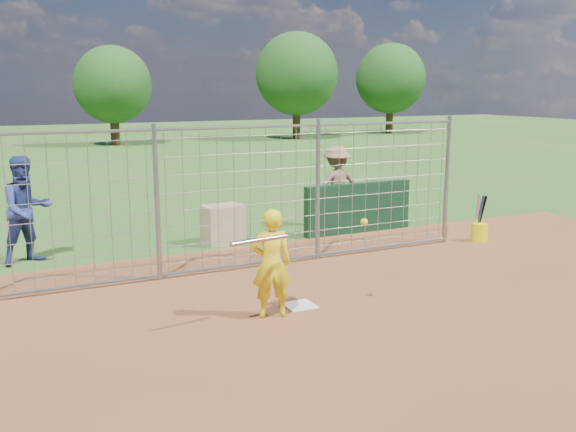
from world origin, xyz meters
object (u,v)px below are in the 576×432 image
bucket_with_bats (479,230)px  batter (272,264)px  bystander_a (27,210)px  equipment_bin (223,224)px  bystander_c (337,186)px

bucket_with_bats → batter: bearing=-159.4°
bystander_a → bucket_with_bats: bearing=-35.4°
batter → equipment_bin: 4.48m
bucket_with_bats → bystander_a: bearing=164.6°
bystander_c → bucket_with_bats: size_ratio=1.90×
bystander_c → equipment_bin: (-3.01, -0.52, -0.53)m
equipment_bin → bucket_with_bats: 5.35m
batter → bystander_c: size_ratio=0.84×
batter → equipment_bin: size_ratio=1.94×
bystander_a → bucket_with_bats: size_ratio=2.02×
batter → equipment_bin: (0.91, 4.37, -0.37)m
bystander_c → batter: bearing=53.3°
bystander_c → equipment_bin: bearing=11.8°
batter → bystander_c: 6.28m
equipment_bin → bystander_a: bearing=172.7°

